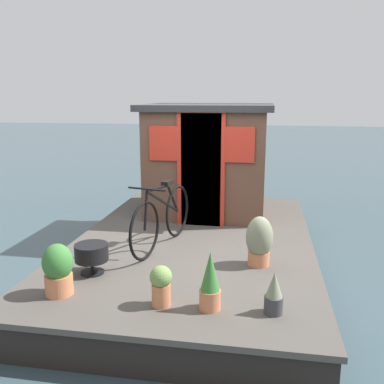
% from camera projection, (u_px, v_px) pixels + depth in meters
% --- Properties ---
extents(ground_plane, '(60.00, 60.00, 0.00)m').
position_uv_depth(ground_plane, '(194.00, 267.00, 6.02)').
color(ground_plane, '#384C54').
extents(houseboat_deck, '(5.11, 3.22, 0.44)m').
position_uv_depth(houseboat_deck, '(194.00, 252.00, 5.97)').
color(houseboat_deck, '#4C4742').
rests_on(houseboat_deck, ground_plane).
extents(houseboat_cabin, '(1.90, 2.08, 1.81)m').
position_uv_depth(houseboat_cabin, '(208.00, 158.00, 7.10)').
color(houseboat_cabin, brown).
rests_on(houseboat_cabin, houseboat_deck).
extents(bicycle, '(1.65, 0.53, 0.87)m').
position_uv_depth(bicycle, '(162.00, 217.00, 5.48)').
color(bicycle, black).
rests_on(bicycle, houseboat_deck).
extents(potted_plant_ivy, '(0.20, 0.20, 0.57)m').
position_uv_depth(potted_plant_ivy, '(210.00, 282.00, 3.88)').
color(potted_plant_ivy, '#C6754C').
rests_on(potted_plant_ivy, houseboat_deck).
extents(potted_plant_mint, '(0.17, 0.17, 0.40)m').
position_uv_depth(potted_plant_mint, '(274.00, 294.00, 3.82)').
color(potted_plant_mint, '#38383D').
rests_on(potted_plant_mint, houseboat_deck).
extents(potted_plant_geranium, '(0.31, 0.31, 0.59)m').
position_uv_depth(potted_plant_geranium, '(259.00, 241.00, 4.90)').
color(potted_plant_geranium, '#C6754C').
rests_on(potted_plant_geranium, houseboat_deck).
extents(potted_plant_fern, '(0.30, 0.30, 0.53)m').
position_uv_depth(potted_plant_fern, '(58.00, 269.00, 4.18)').
color(potted_plant_fern, '#C6754C').
rests_on(potted_plant_fern, houseboat_deck).
extents(potted_plant_thyme, '(0.21, 0.21, 0.40)m').
position_uv_depth(potted_plant_thyme, '(161.00, 284.00, 3.96)').
color(potted_plant_thyme, '#C6754C').
rests_on(potted_plant_thyme, houseboat_deck).
extents(charcoal_grill, '(0.37, 0.37, 0.34)m').
position_uv_depth(charcoal_grill, '(92.00, 254.00, 4.68)').
color(charcoal_grill, black).
rests_on(charcoal_grill, houseboat_deck).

